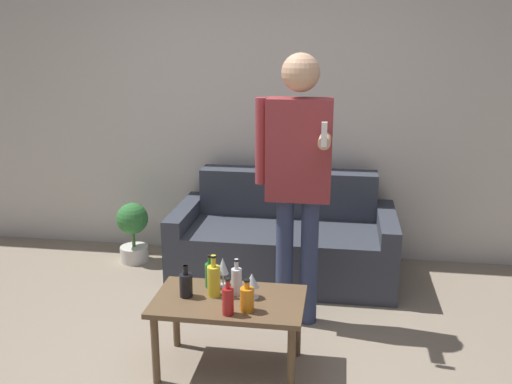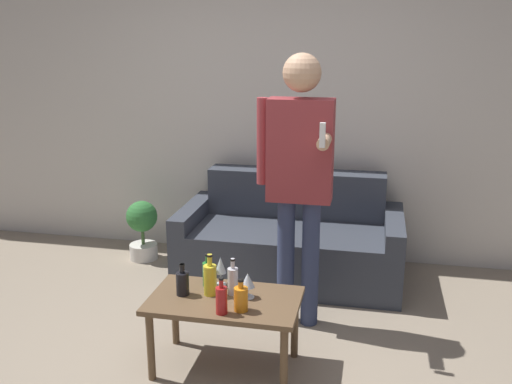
{
  "view_description": "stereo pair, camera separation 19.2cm",
  "coord_description": "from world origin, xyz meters",
  "views": [
    {
      "loc": [
        0.66,
        -2.68,
        1.9
      ],
      "look_at": [
        0.14,
        0.66,
        0.95
      ],
      "focal_mm": 40.0,
      "sensor_mm": 36.0,
      "label": 1
    },
    {
      "loc": [
        0.84,
        -2.65,
        1.9
      ],
      "look_at": [
        0.14,
        0.66,
        0.95
      ],
      "focal_mm": 40.0,
      "sensor_mm": 36.0,
      "label": 2
    }
  ],
  "objects": [
    {
      "name": "bottle_dark",
      "position": [
        0.18,
        0.08,
        0.52
      ],
      "size": [
        0.08,
        0.08,
        0.18
      ],
      "color": "orange",
      "rests_on": "coffee_table"
    },
    {
      "name": "person_standing_front",
      "position": [
        0.39,
        0.83,
        1.07
      ],
      "size": [
        0.48,
        0.45,
        1.78
      ],
      "color": "navy",
      "rests_on": "ground_plane"
    },
    {
      "name": "wine_glass_near",
      "position": [
        -0.01,
        0.37,
        0.57
      ],
      "size": [
        0.07,
        0.07,
        0.18
      ],
      "color": "silver",
      "rests_on": "coffee_table"
    },
    {
      "name": "bottle_red",
      "position": [
        -0.08,
        0.34,
        0.52
      ],
      "size": [
        0.06,
        0.06,
        0.2
      ],
      "color": "#23752D",
      "rests_on": "coffee_table"
    },
    {
      "name": "bottle_green",
      "position": [
        0.09,
        0.26,
        0.53
      ],
      "size": [
        0.06,
        0.06,
        0.22
      ],
      "color": "silver",
      "rests_on": "coffee_table"
    },
    {
      "name": "bottle_yellow",
      "position": [
        -0.19,
        0.2,
        0.52
      ],
      "size": [
        0.07,
        0.07,
        0.19
      ],
      "color": "black",
      "rests_on": "coffee_table"
    },
    {
      "name": "couch",
      "position": [
        0.23,
        1.61,
        0.29
      ],
      "size": [
        1.73,
        0.87,
        0.81
      ],
      "color": "#383D47",
      "rests_on": "ground_plane"
    },
    {
      "name": "potted_plant",
      "position": [
        -1.07,
        1.68,
        0.29
      ],
      "size": [
        0.27,
        0.27,
        0.52
      ],
      "color": "silver",
      "rests_on": "ground_plane"
    },
    {
      "name": "coffee_table",
      "position": [
        0.06,
        0.2,
        0.39
      ],
      "size": [
        0.85,
        0.5,
        0.45
      ],
      "color": "brown",
      "rests_on": "ground_plane"
    },
    {
      "name": "wine_glass_far",
      "position": [
        0.18,
        0.24,
        0.55
      ],
      "size": [
        0.08,
        0.08,
        0.15
      ],
      "color": "silver",
      "rests_on": "coffee_table"
    },
    {
      "name": "wall_back",
      "position": [
        0.0,
        2.1,
        1.35
      ],
      "size": [
        8.0,
        0.06,
        2.7
      ],
      "color": "silver",
      "rests_on": "ground_plane"
    },
    {
      "name": "bottle_clear",
      "position": [
        -0.03,
        0.23,
        0.54
      ],
      "size": [
        0.08,
        0.08,
        0.25
      ],
      "color": "yellow",
      "rests_on": "coffee_table"
    },
    {
      "name": "bottle_orange",
      "position": [
        0.09,
        0.02,
        0.53
      ],
      "size": [
        0.06,
        0.06,
        0.21
      ],
      "color": "#B21E1E",
      "rests_on": "coffee_table"
    }
  ]
}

